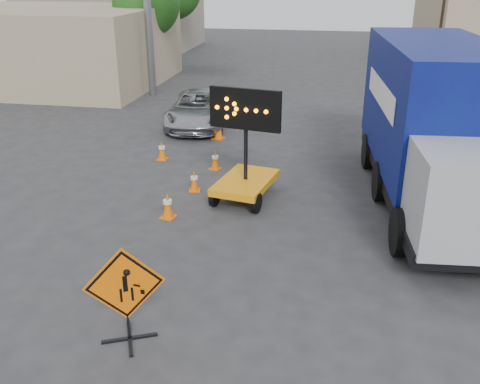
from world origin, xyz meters
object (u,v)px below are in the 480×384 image
(arrow_board, at_px, (246,175))
(pickup_truck, at_px, (199,109))
(box_truck, at_px, (436,135))
(construction_sign, at_px, (125,293))

(arrow_board, height_order, pickup_truck, arrow_board)
(pickup_truck, distance_m, box_truck, 10.42)
(arrow_board, bearing_deg, pickup_truck, 124.86)
(pickup_truck, relative_size, box_truck, 0.54)
(construction_sign, bearing_deg, pickup_truck, 75.12)
(box_truck, bearing_deg, pickup_truck, 136.67)
(construction_sign, relative_size, pickup_truck, 0.37)
(construction_sign, relative_size, arrow_board, 0.58)
(arrow_board, distance_m, pickup_truck, 7.79)
(construction_sign, height_order, arrow_board, arrow_board)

